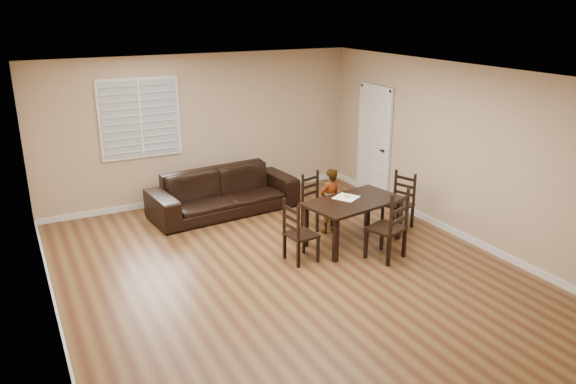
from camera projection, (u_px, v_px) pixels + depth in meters
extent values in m
plane|color=brown|center=(288.00, 272.00, 7.79)|extent=(7.00, 7.00, 0.00)
cube|color=tan|center=(201.00, 129.00, 10.30)|extent=(6.00, 0.04, 2.70)
cube|color=tan|center=(492.00, 297.00, 4.41)|extent=(6.00, 0.04, 2.70)
cube|color=tan|center=(42.00, 217.00, 6.05)|extent=(0.04, 7.00, 2.70)
cube|color=tan|center=(461.00, 153.00, 8.66)|extent=(0.04, 7.00, 2.70)
cube|color=white|center=(288.00, 75.00, 6.92)|extent=(6.00, 7.00, 0.04)
cube|color=white|center=(140.00, 118.00, 9.68)|extent=(1.40, 0.08, 1.40)
cube|color=white|center=(374.00, 143.00, 10.60)|extent=(0.06, 0.94, 2.05)
cylinder|color=#332114|center=(382.00, 151.00, 10.36)|extent=(0.06, 0.06, 0.02)
cube|color=white|center=(205.00, 196.00, 10.70)|extent=(6.00, 0.03, 0.10)
cube|color=white|center=(59.00, 322.00, 6.47)|extent=(0.03, 7.00, 0.10)
cube|color=white|center=(452.00, 231.00, 9.07)|extent=(0.03, 7.00, 0.10)
cube|color=black|center=(354.00, 202.00, 8.53)|extent=(1.62, 1.09, 0.04)
cube|color=black|center=(336.00, 241.00, 8.00)|extent=(0.08, 0.08, 0.66)
cube|color=black|center=(399.00, 220.00, 8.77)|extent=(0.08, 0.08, 0.66)
cube|color=black|center=(306.00, 226.00, 8.51)|extent=(0.08, 0.08, 0.66)
cube|color=black|center=(368.00, 208.00, 9.28)|extent=(0.08, 0.08, 0.66)
cube|color=black|center=(317.00, 204.00, 9.25)|extent=(0.50, 0.48, 0.04)
cube|color=black|center=(310.00, 198.00, 9.34)|extent=(0.40, 0.15, 0.91)
cube|color=black|center=(317.00, 221.00, 9.08)|extent=(0.05, 0.05, 0.37)
cube|color=black|center=(332.00, 216.00, 9.32)|extent=(0.05, 0.05, 0.37)
cube|color=black|center=(303.00, 216.00, 9.30)|extent=(0.05, 0.05, 0.37)
cube|color=black|center=(317.00, 211.00, 9.54)|extent=(0.05, 0.05, 0.37)
cube|color=black|center=(386.00, 228.00, 8.09)|extent=(0.60, 0.59, 0.04)
cube|color=black|center=(398.00, 227.00, 7.93)|extent=(0.46, 0.21, 1.07)
cube|color=black|center=(382.00, 236.00, 8.43)|extent=(0.05, 0.05, 0.44)
cube|color=black|center=(366.00, 244.00, 8.14)|extent=(0.05, 0.05, 0.44)
cube|color=black|center=(404.00, 243.00, 8.19)|extent=(0.05, 0.05, 0.44)
cube|color=black|center=(388.00, 252.00, 7.90)|extent=(0.05, 0.05, 0.44)
cube|color=black|center=(301.00, 235.00, 8.02)|extent=(0.43, 0.45, 0.04)
cube|color=black|center=(291.00, 233.00, 7.91)|extent=(0.08, 0.42, 0.93)
cube|color=black|center=(318.00, 250.00, 8.03)|extent=(0.04, 0.04, 0.38)
cube|color=black|center=(304.00, 241.00, 8.32)|extent=(0.04, 0.04, 0.38)
cube|color=black|center=(299.00, 255.00, 7.86)|extent=(0.04, 0.04, 0.38)
cube|color=black|center=(285.00, 246.00, 8.15)|extent=(0.04, 0.04, 0.38)
cube|color=black|center=(398.00, 205.00, 9.21)|extent=(0.51, 0.52, 0.04)
cube|color=black|center=(404.00, 198.00, 9.31)|extent=(0.17, 0.40, 0.92)
cube|color=black|center=(382.00, 217.00, 9.28)|extent=(0.05, 0.05, 0.38)
cube|color=black|center=(401.00, 222.00, 9.04)|extent=(0.05, 0.05, 0.38)
cube|color=black|center=(393.00, 211.00, 9.51)|extent=(0.05, 0.05, 0.38)
cube|color=black|center=(412.00, 217.00, 9.27)|extent=(0.05, 0.05, 0.38)
imported|color=gray|center=(330.00, 201.00, 8.98)|extent=(0.43, 0.32, 1.07)
cube|color=white|center=(346.00, 197.00, 8.64)|extent=(0.46, 0.46, 0.00)
torus|color=#B68E41|center=(347.00, 196.00, 8.65)|extent=(0.09, 0.09, 0.03)
torus|color=white|center=(347.00, 196.00, 8.65)|extent=(0.08, 0.08, 0.02)
imported|color=black|center=(224.00, 192.00, 9.90)|extent=(2.67, 1.26, 0.76)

